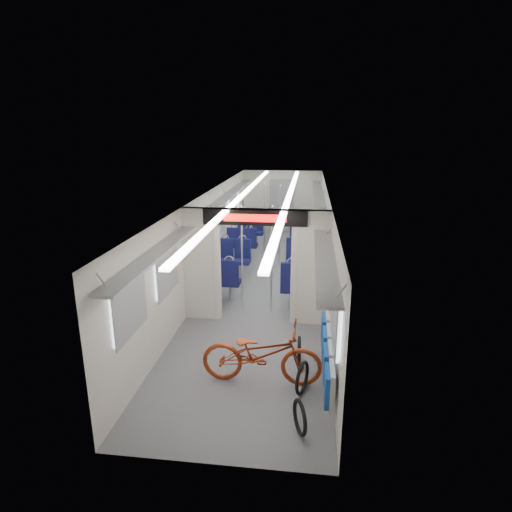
# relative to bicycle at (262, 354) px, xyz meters

# --- Properties ---
(carriage) EXTENTS (12.00, 12.02, 2.31)m
(carriage) POSITION_rel_bicycle_xyz_m (-0.37, 3.97, 1.02)
(carriage) COLOR #515456
(carriage) RESTS_ON ground
(bicycle) EXTENTS (1.85, 0.66, 0.97)m
(bicycle) POSITION_rel_bicycle_xyz_m (0.00, 0.00, 0.00)
(bicycle) COLOR #9A3416
(bicycle) RESTS_ON ground
(flip_bench) EXTENTS (0.12, 2.12, 0.53)m
(flip_bench) POSITION_rel_bicycle_xyz_m (0.98, -0.05, 0.10)
(flip_bench) COLOR gray
(flip_bench) RESTS_ON carriage
(bike_hoop_a) EXTENTS (0.21, 0.46, 0.47)m
(bike_hoop_a) POSITION_rel_bicycle_xyz_m (0.61, -1.10, -0.27)
(bike_hoop_a) COLOR black
(bike_hoop_a) RESTS_ON ground
(bike_hoop_b) EXTENTS (0.21, 0.50, 0.51)m
(bike_hoop_b) POSITION_rel_bicycle_xyz_m (0.63, -0.22, -0.25)
(bike_hoop_b) COLOR black
(bike_hoop_b) RESTS_ON ground
(bike_hoop_c) EXTENTS (0.07, 0.48, 0.48)m
(bike_hoop_c) POSITION_rel_bicycle_xyz_m (0.56, 0.62, -0.27)
(bike_hoop_c) COLOR black
(bike_hoop_c) RESTS_ON ground
(seat_bay_near_left) EXTENTS (0.90, 2.02, 1.08)m
(seat_bay_near_left) POSITION_rel_bicycle_xyz_m (-1.31, 4.09, 0.05)
(seat_bay_near_left) COLOR #0E0F3E
(seat_bay_near_left) RESTS_ON ground
(seat_bay_near_right) EXTENTS (0.95, 2.27, 1.16)m
(seat_bay_near_right) POSITION_rel_bicycle_xyz_m (0.56, 3.98, 0.08)
(seat_bay_near_right) COLOR #0E0F3E
(seat_bay_near_right) RESTS_ON ground
(seat_bay_far_left) EXTENTS (0.89, 1.98, 1.07)m
(seat_bay_far_left) POSITION_rel_bicycle_xyz_m (-1.31, 7.35, 0.05)
(seat_bay_far_left) COLOR #0E0F3E
(seat_bay_far_left) RESTS_ON ground
(seat_bay_far_right) EXTENTS (0.92, 2.12, 1.11)m
(seat_bay_far_right) POSITION_rel_bicycle_xyz_m (0.56, 7.72, 0.06)
(seat_bay_far_right) COLOR #0E0F3E
(seat_bay_far_right) RESTS_ON ground
(stanchion_near_left) EXTENTS (0.04, 0.04, 2.30)m
(stanchion_near_left) POSITION_rel_bicycle_xyz_m (-0.71, 2.66, 0.67)
(stanchion_near_left) COLOR silver
(stanchion_near_left) RESTS_ON ground
(stanchion_near_right) EXTENTS (0.04, 0.04, 2.30)m
(stanchion_near_right) POSITION_rel_bicycle_xyz_m (-0.10, 2.66, 0.67)
(stanchion_near_right) COLOR silver
(stanchion_near_right) RESTS_ON ground
(stanchion_far_left) EXTENTS (0.04, 0.04, 2.30)m
(stanchion_far_left) POSITION_rel_bicycle_xyz_m (-0.62, 6.27, 0.67)
(stanchion_far_left) COLOR silver
(stanchion_far_left) RESTS_ON ground
(stanchion_far_right) EXTENTS (0.04, 0.04, 2.30)m
(stanchion_far_right) POSITION_rel_bicycle_xyz_m (-0.15, 5.97, 0.67)
(stanchion_far_right) COLOR silver
(stanchion_far_right) RESTS_ON ground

